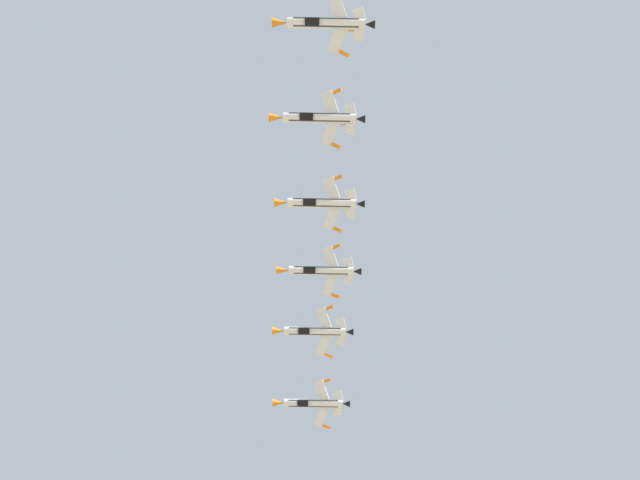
{
  "coord_description": "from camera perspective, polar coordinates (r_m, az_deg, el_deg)",
  "views": [
    {
      "loc": [
        2.62,
        -6.22,
        1.88
      ],
      "look_at": [
        14.7,
        103.2,
        138.81
      ],
      "focal_mm": 55.11,
      "sensor_mm": 36.0,
      "label": 1
    }
  ],
  "objects": [
    {
      "name": "fighter_jet_trail_slot",
      "position": [
        204.14,
        -0.48,
        -9.46
      ],
      "size": [
        15.97,
        7.84,
        7.27
      ],
      "rotation": [
        0.0,
        0.79,
        1.48
      ],
      "color": "white"
    },
    {
      "name": "fighter_jet_right_outer",
      "position": [
        192.75,
        -0.39,
        -5.33
      ],
      "size": [
        15.97,
        7.71,
        7.39
      ],
      "rotation": [
        0.0,
        0.81,
        1.48
      ],
      "color": "white"
    },
    {
      "name": "fighter_jet_left_outer",
      "position": [
        183.33,
        -0.03,
        -1.81
      ],
      "size": [
        15.97,
        7.18,
        7.86
      ],
      "rotation": [
        0.0,
        0.88,
        1.48
      ],
      "color": "white"
    },
    {
      "name": "fighter_jet_left_wing",
      "position": [
        163.0,
        -0.13,
        7.08
      ],
      "size": [
        15.97,
        7.28,
        7.78
      ],
      "rotation": [
        0.0,
        0.87,
        1.48
      ],
      "color": "white"
    },
    {
      "name": "fighter_jet_right_wing",
      "position": [
        172.34,
        0.01,
        2.14
      ],
      "size": [
        15.97,
        7.33,
        7.74
      ],
      "rotation": [
        0.0,
        0.86,
        1.48
      ],
      "color": "white"
    },
    {
      "name": "fighter_jet_lead",
      "position": [
        154.95,
        0.25,
        12.46
      ],
      "size": [
        15.97,
        7.84,
        7.26
      ],
      "rotation": [
        0.0,
        0.79,
        1.48
      ],
      "color": "white"
    }
  ]
}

